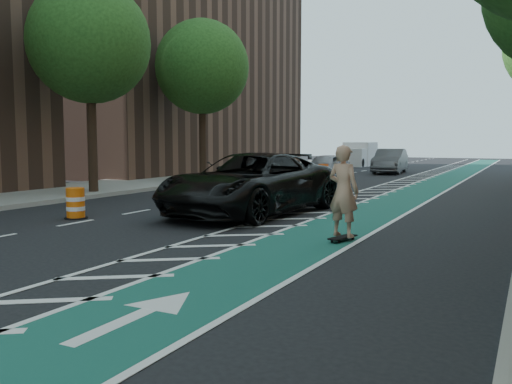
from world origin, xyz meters
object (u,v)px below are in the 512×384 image
Objects in this scene: suv_near at (251,184)px; suv_far at (253,177)px; skateboarder at (343,191)px; barrel_a at (76,204)px.

suv_near is 1.12× the size of suv_far.
skateboarder is 2.28× the size of barrel_a.
skateboarder is at bearing -45.58° from suv_far.
suv_far is 6.62m from barrel_a.
suv_near reaches higher than suv_far.
barrel_a is at bearing -136.57° from suv_near.
suv_far is at bearing -34.29° from skateboarder.
barrel_a is at bearing 15.63° from skateboarder.
barrel_a is (-2.19, -6.24, -0.43)m from suv_far.
barrel_a is (-3.80, -3.00, -0.48)m from suv_near.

